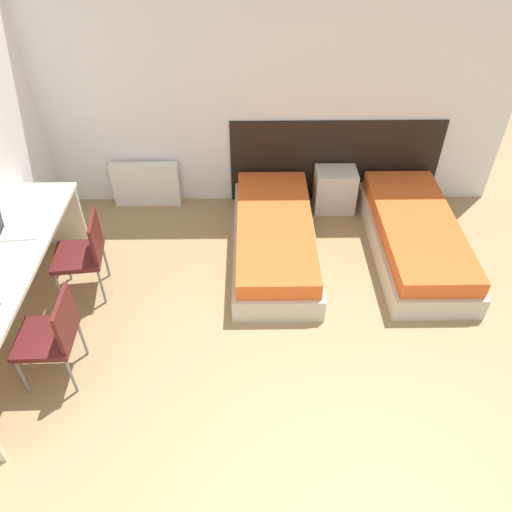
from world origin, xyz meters
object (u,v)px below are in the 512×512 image
at_px(bed_near_window, 274,238).
at_px(bed_near_door, 415,237).
at_px(chair_near_notebook, 52,334).
at_px(chair_near_laptop, 84,252).
at_px(laptop, 12,227).
at_px(nightstand, 335,190).

distance_m(bed_near_window, bed_near_door, 1.48).
height_order(bed_near_door, chair_near_notebook, chair_near_notebook).
height_order(chair_near_laptop, laptop, laptop).
relative_size(bed_near_door, chair_near_notebook, 2.34).
bearing_deg(chair_near_laptop, nightstand, 21.68).
bearing_deg(laptop, bed_near_door, 3.75).
bearing_deg(bed_near_window, laptop, -165.33).
bearing_deg(bed_near_door, nightstand, 131.77).
bearing_deg(chair_near_laptop, bed_near_door, 2.72).
distance_m(bed_near_window, nightstand, 1.11).
xyz_separation_m(nightstand, chair_near_notebook, (-2.55, -2.36, 0.24)).
xyz_separation_m(chair_near_notebook, laptop, (-0.53, 0.92, 0.34)).
height_order(bed_near_door, laptop, laptop).
relative_size(bed_near_window, bed_near_door, 1.00).
height_order(nightstand, chair_near_notebook, chair_near_notebook).
distance_m(bed_near_door, chair_near_laptop, 3.35).
bearing_deg(bed_near_window, nightstand, 48.23).
relative_size(bed_near_door, nightstand, 3.91).
bearing_deg(laptop, chair_near_laptop, 1.97).
height_order(bed_near_window, laptop, laptop).
relative_size(bed_near_window, nightstand, 3.91).
relative_size(bed_near_window, laptop, 5.53).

